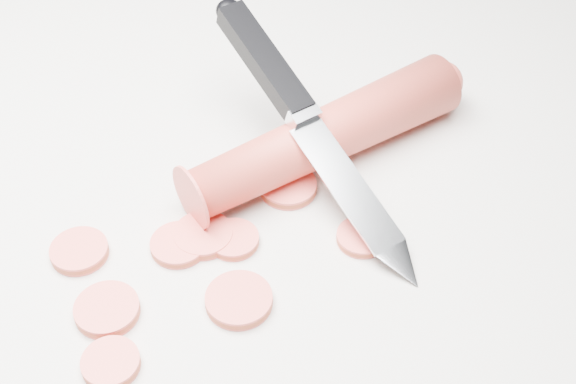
{
  "coord_description": "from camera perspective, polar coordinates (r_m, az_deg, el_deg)",
  "views": [
    {
      "loc": [
        0.08,
        -0.35,
        0.37
      ],
      "look_at": [
        0.05,
        -0.01,
        0.02
      ],
      "focal_mm": 50.0,
      "sensor_mm": 36.0,
      "label": 1
    }
  ],
  "objects": [
    {
      "name": "carrot_slice_7",
      "position": [
        0.51,
        0.01,
        0.37
      ],
      "size": [
        0.04,
        0.04,
        0.01
      ],
      "primitive_type": "cylinder",
      "color": "#E54A40",
      "rests_on": "ground"
    },
    {
      "name": "carrot_slice_0",
      "position": [
        0.49,
        -6.05,
        -3.08
      ],
      "size": [
        0.04,
        0.04,
        0.01
      ],
      "primitive_type": "cylinder",
      "color": "#E54A40",
      "rests_on": "ground"
    },
    {
      "name": "carrot_slice_1",
      "position": [
        0.46,
        -12.75,
        -8.16
      ],
      "size": [
        0.04,
        0.04,
        0.01
      ],
      "primitive_type": "cylinder",
      "color": "#E54A40",
      "rests_on": "ground"
    },
    {
      "name": "carrot_slice_8",
      "position": [
        0.49,
        -14.62,
        -4.09
      ],
      "size": [
        0.03,
        0.03,
        0.01
      ],
      "primitive_type": "cylinder",
      "color": "#E54A40",
      "rests_on": "ground"
    },
    {
      "name": "carrot_slice_6",
      "position": [
        0.44,
        -12.5,
        -11.8
      ],
      "size": [
        0.03,
        0.03,
        0.01
      ],
      "primitive_type": "cylinder",
      "color": "#E54A40",
      "rests_on": "ground"
    },
    {
      "name": "carrot_slice_3",
      "position": [
        0.48,
        -3.89,
        -3.39
      ],
      "size": [
        0.03,
        0.03,
        0.01
      ],
      "primitive_type": "cylinder",
      "color": "#E54A40",
      "rests_on": "ground"
    },
    {
      "name": "carrot_slice_5",
      "position": [
        0.49,
        -7.78,
        -3.74
      ],
      "size": [
        0.03,
        0.03,
        0.01
      ],
      "primitive_type": "cylinder",
      "color": "#E54A40",
      "rests_on": "ground"
    },
    {
      "name": "kitchen_knife",
      "position": [
        0.5,
        1.93,
        4.47
      ],
      "size": [
        0.16,
        0.19,
        0.08
      ],
      "primitive_type": null,
      "color": "silver",
      "rests_on": "ground"
    },
    {
      "name": "carrot",
      "position": [
        0.52,
        2.66,
        4.01
      ],
      "size": [
        0.18,
        0.15,
        0.04
      ],
      "primitive_type": "cylinder",
      "rotation": [
        1.57,
        0.0,
        -0.89
      ],
      "color": "red",
      "rests_on": "ground"
    },
    {
      "name": "carrot_slice_2",
      "position": [
        0.46,
        -3.51,
        -7.67
      ],
      "size": [
        0.04,
        0.04,
        0.01
      ],
      "primitive_type": "cylinder",
      "color": "#E54A40",
      "rests_on": "ground"
    },
    {
      "name": "ground",
      "position": [
        0.52,
        -5.14,
        -0.19
      ],
      "size": [
        2.4,
        2.4,
        0.0
      ],
      "primitive_type": "plane",
      "color": "beige",
      "rests_on": "ground"
    },
    {
      "name": "carrot_slice_4",
      "position": [
        0.49,
        5.26,
        -3.22
      ],
      "size": [
        0.03,
        0.03,
        0.01
      ],
      "primitive_type": "cylinder",
      "color": "#E54A40",
      "rests_on": "ground"
    }
  ]
}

